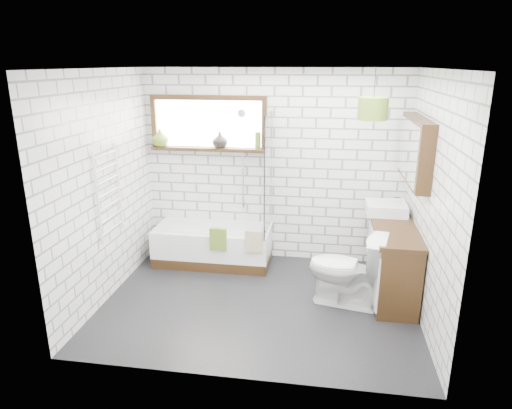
% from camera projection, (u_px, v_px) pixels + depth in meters
% --- Properties ---
extents(floor, '(3.40, 2.60, 0.01)m').
position_uv_depth(floor, '(259.00, 302.00, 5.09)').
color(floor, black).
rests_on(floor, ground).
extents(ceiling, '(3.40, 2.60, 0.01)m').
position_uv_depth(ceiling, '(259.00, 68.00, 4.34)').
color(ceiling, white).
rests_on(ceiling, ground).
extents(wall_back, '(3.40, 0.01, 2.50)m').
position_uv_depth(wall_back, '(274.00, 167.00, 5.95)').
color(wall_back, white).
rests_on(wall_back, ground).
extents(wall_front, '(3.40, 0.01, 2.50)m').
position_uv_depth(wall_front, '(234.00, 241.00, 3.49)').
color(wall_front, white).
rests_on(wall_front, ground).
extents(wall_left, '(0.01, 2.60, 2.50)m').
position_uv_depth(wall_left, '(104.00, 188.00, 4.97)').
color(wall_left, white).
rests_on(wall_left, ground).
extents(wall_right, '(0.01, 2.60, 2.50)m').
position_uv_depth(wall_right, '(431.00, 202.00, 4.47)').
color(wall_right, white).
rests_on(wall_right, ground).
extents(window, '(1.52, 0.16, 0.68)m').
position_uv_depth(window, '(208.00, 124.00, 5.87)').
color(window, black).
rests_on(window, wall_back).
extents(towel_radiator, '(0.06, 0.52, 1.00)m').
position_uv_depth(towel_radiator, '(109.00, 192.00, 4.98)').
color(towel_radiator, white).
rests_on(towel_radiator, wall_left).
extents(mirror_cabinet, '(0.16, 1.20, 0.70)m').
position_uv_depth(mirror_cabinet, '(415.00, 150.00, 4.93)').
color(mirror_cabinet, black).
rests_on(mirror_cabinet, wall_right).
extents(shower_riser, '(0.02, 0.02, 1.30)m').
position_uv_depth(shower_riser, '(243.00, 159.00, 5.93)').
color(shower_riser, silver).
rests_on(shower_riser, wall_back).
extents(bathtub, '(1.50, 0.66, 0.49)m').
position_uv_depth(bathtub, '(213.00, 245.00, 6.04)').
color(bathtub, white).
rests_on(bathtub, floor).
extents(shower_screen, '(0.02, 0.72, 1.50)m').
position_uv_depth(shower_screen, '(268.00, 174.00, 5.64)').
color(shower_screen, white).
rests_on(shower_screen, bathtub).
extents(towel_green, '(0.21, 0.06, 0.28)m').
position_uv_depth(towel_green, '(218.00, 239.00, 5.64)').
color(towel_green, '#557422').
rests_on(towel_green, bathtub).
extents(towel_beige, '(0.21, 0.05, 0.28)m').
position_uv_depth(towel_beige, '(254.00, 241.00, 5.57)').
color(towel_beige, tan).
rests_on(towel_beige, bathtub).
extents(vanity, '(0.46, 1.42, 0.81)m').
position_uv_depth(vanity, '(392.00, 259.00, 5.22)').
color(vanity, black).
rests_on(vanity, floor).
extents(basin, '(0.47, 0.41, 0.14)m').
position_uv_depth(basin, '(386.00, 208.00, 5.47)').
color(basin, white).
rests_on(basin, vanity).
extents(tap, '(0.04, 0.04, 0.17)m').
position_uv_depth(tap, '(400.00, 204.00, 5.42)').
color(tap, silver).
rests_on(tap, vanity).
extents(toilet, '(0.62, 0.89, 0.83)m').
position_uv_depth(toilet, '(346.00, 269.00, 4.94)').
color(toilet, white).
rests_on(toilet, floor).
extents(vase_olive, '(0.23, 0.23, 0.23)m').
position_uv_depth(vase_olive, '(160.00, 139.00, 6.00)').
color(vase_olive, '#5C7925').
rests_on(vase_olive, window).
extents(vase_dark, '(0.21, 0.21, 0.21)m').
position_uv_depth(vase_dark, '(220.00, 141.00, 5.88)').
color(vase_dark, black).
rests_on(vase_dark, window).
extents(bottle, '(0.08, 0.08, 0.21)m').
position_uv_depth(bottle, '(258.00, 142.00, 5.81)').
color(bottle, '#5C7925').
rests_on(bottle, window).
extents(pendant, '(0.31, 0.31, 0.23)m').
position_uv_depth(pendant, '(373.00, 109.00, 4.72)').
color(pendant, '#557422').
rests_on(pendant, ceiling).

